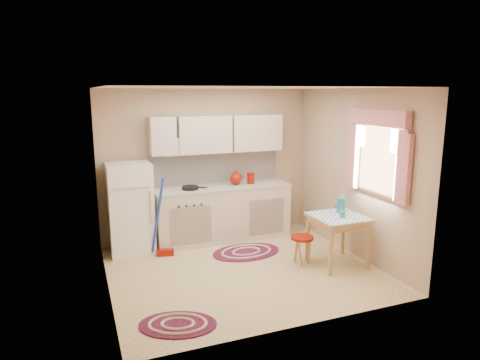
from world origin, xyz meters
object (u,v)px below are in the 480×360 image
base_cabinets (223,214)px  table (337,240)px  fridge (130,208)px  stool (302,250)px

base_cabinets → table: (1.18, -1.62, -0.08)m
fridge → base_cabinets: (1.51, 0.05, -0.26)m
fridge → base_cabinets: 1.53m
fridge → stool: 2.66m
base_cabinets → table: size_ratio=3.12×
base_cabinets → table: 2.01m
fridge → table: bearing=-30.2°
fridge → stool: bearing=-32.1°
base_cabinets → stool: 1.62m
fridge → stool: (2.22, -1.39, -0.49)m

